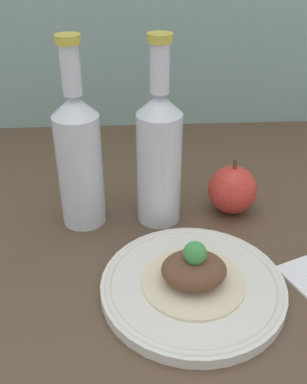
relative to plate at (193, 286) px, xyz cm
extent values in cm
cube|color=brown|center=(-9.54, 5.60, -3.01)|extent=(180.00, 110.00, 4.00)
cylinder|color=silver|center=(0.00, 0.00, -0.22)|extent=(25.01, 25.01, 1.59)
torus|color=silver|center=(0.00, 0.00, 0.34)|extent=(24.12, 24.12, 1.11)
cylinder|color=beige|center=(0.00, 0.00, 0.78)|extent=(14.00, 14.00, 0.40)
ellipsoid|color=brown|center=(0.00, 0.00, 2.87)|extent=(8.71, 7.40, 3.79)
sphere|color=green|center=(0.00, 0.00, 5.69)|extent=(3.10, 3.10, 3.10)
cylinder|color=silver|center=(-15.87, 18.04, 8.30)|extent=(7.13, 7.13, 18.63)
cone|color=silver|center=(-15.87, 18.04, 19.22)|extent=(7.13, 7.13, 3.21)
cylinder|color=silver|center=(-15.87, 18.04, 24.41)|extent=(2.85, 2.85, 7.17)
cylinder|color=gold|center=(-15.87, 18.04, 28.59)|extent=(3.56, 3.56, 1.20)
cylinder|color=silver|center=(-3.41, 18.04, 8.30)|extent=(7.13, 7.13, 18.63)
cone|color=silver|center=(-3.41, 18.04, 19.22)|extent=(7.13, 7.13, 3.21)
cylinder|color=silver|center=(-3.41, 18.04, 24.41)|extent=(2.85, 2.85, 7.17)
cylinder|color=gold|center=(-3.41, 18.04, 28.59)|extent=(3.56, 3.56, 1.20)
sphere|color=red|center=(9.19, 19.44, 3.14)|extent=(8.32, 8.32, 8.32)
cylinder|color=brown|center=(9.19, 19.44, 7.96)|extent=(0.67, 0.67, 1.87)
camera|label=1|loc=(-7.95, -44.60, 42.69)|focal=42.00mm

